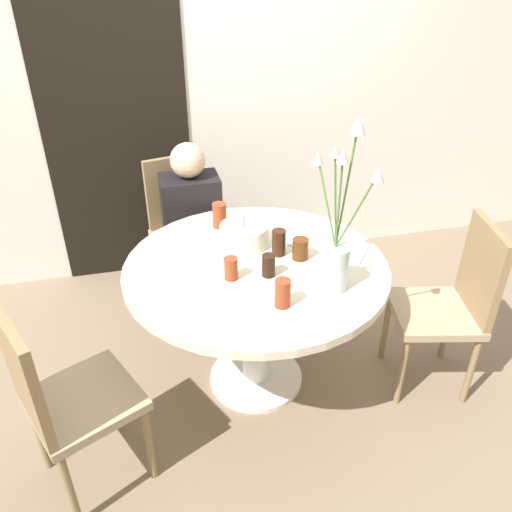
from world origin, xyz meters
The scene contains 17 objects.
ground_plane centered at (0.00, 0.00, 0.00)m, with size 16.00×16.00×0.00m, color #7A6651.
wall_back centered at (0.00, 1.33, 1.30)m, with size 8.00×0.05×2.60m.
doorway_panel centered at (-0.58, 1.30, 1.02)m, with size 0.90×0.01×2.05m.
dining_table centered at (0.00, 0.00, 0.59)m, with size 1.23×1.23×0.73m.
chair_far_back centered at (-0.24, 0.94, 0.52)m, with size 0.49×0.49×0.92m.
chair_left_flank centered at (-0.87, -0.41, 0.52)m, with size 0.53×0.53×0.92m.
chair_near_front centered at (0.94, -0.22, 0.52)m, with size 0.48×0.48×0.92m.
birthday_cake centered at (-0.01, 0.19, 0.79)m, with size 0.24×0.24×0.15m.
flower_vase centered at (0.27, -0.27, 0.93)m, with size 0.19×0.29×0.75m.
side_plate centered at (0.27, 0.20, 0.74)m, with size 0.21×0.21×0.01m.
drink_glass_0 centered at (-0.09, 0.41, 0.80)m, with size 0.08×0.08×0.13m.
drink_glass_1 centered at (0.13, 0.06, 0.80)m, with size 0.07×0.07×0.13m.
drink_glass_2 centered at (0.02, -0.34, 0.79)m, with size 0.07×0.07×0.12m.
drink_glass_3 centered at (0.03, -0.11, 0.79)m, with size 0.06×0.06×0.10m.
drink_glass_4 centered at (0.21, -0.01, 0.78)m, with size 0.08×0.08×0.10m.
drink_glass_5 centered at (-0.14, -0.10, 0.79)m, with size 0.06×0.06×0.10m.
person_guest centered at (-0.20, 0.78, 0.51)m, with size 0.34×0.24×1.08m.
Camera 1 is at (-0.48, -1.91, 1.95)m, focal length 35.00 mm.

